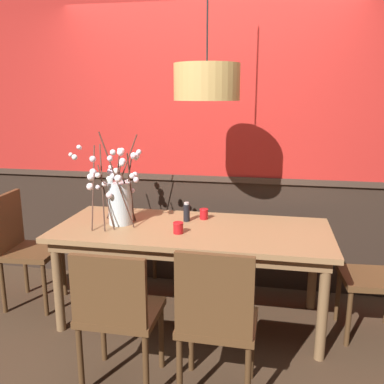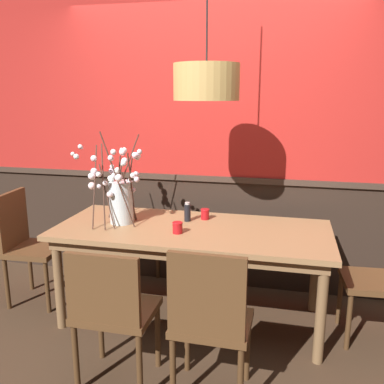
# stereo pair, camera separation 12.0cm
# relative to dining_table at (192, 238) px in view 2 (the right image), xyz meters

# --- Properties ---
(ground_plane) EXTENTS (24.00, 24.00, 0.00)m
(ground_plane) POSITION_rel_dining_table_xyz_m (0.00, 0.00, -0.68)
(ground_plane) COLOR #422D1E
(back_wall) EXTENTS (4.99, 0.14, 2.92)m
(back_wall) POSITION_rel_dining_table_xyz_m (0.00, 0.72, 0.77)
(back_wall) COLOR #2D2119
(back_wall) RESTS_ON ground
(dining_table) EXTENTS (2.07, 0.88, 0.76)m
(dining_table) POSITION_rel_dining_table_xyz_m (0.00, 0.00, 0.00)
(dining_table) COLOR #997047
(dining_table) RESTS_ON ground
(chair_far_side_left) EXTENTS (0.44, 0.43, 0.94)m
(chair_far_side_left) POSITION_rel_dining_table_xyz_m (-0.30, 0.88, -0.15)
(chair_far_side_left) COLOR brown
(chair_far_side_left) RESTS_ON ground
(chair_head_west_end) EXTENTS (0.44, 0.44, 0.96)m
(chair_head_west_end) POSITION_rel_dining_table_xyz_m (-1.43, -0.02, -0.14)
(chair_head_west_end) COLOR brown
(chair_head_west_end) RESTS_ON ground
(chair_near_side_right) EXTENTS (0.45, 0.39, 0.94)m
(chair_near_side_right) POSITION_rel_dining_table_xyz_m (0.30, -0.86, -0.15)
(chair_near_side_right) COLOR brown
(chair_near_side_right) RESTS_ON ground
(chair_near_side_left) EXTENTS (0.46, 0.40, 0.89)m
(chair_near_side_left) POSITION_rel_dining_table_xyz_m (-0.28, -0.87, -0.16)
(chair_near_side_left) COLOR brown
(chair_near_side_left) RESTS_ON ground
(vase_with_blossoms) EXTENTS (0.56, 0.50, 0.72)m
(vase_with_blossoms) POSITION_rel_dining_table_xyz_m (-0.58, -0.00, 0.29)
(vase_with_blossoms) COLOR silver
(vase_with_blossoms) RESTS_ON dining_table
(candle_holder_nearer_center) EXTENTS (0.08, 0.08, 0.08)m
(candle_holder_nearer_center) POSITION_rel_dining_table_xyz_m (-0.07, -0.15, 0.12)
(candle_holder_nearer_center) COLOR red
(candle_holder_nearer_center) RESTS_ON dining_table
(candle_holder_nearer_edge) EXTENTS (0.07, 0.07, 0.09)m
(candle_holder_nearer_edge) POSITION_rel_dining_table_xyz_m (0.05, 0.24, 0.12)
(candle_holder_nearer_edge) COLOR red
(candle_holder_nearer_edge) RESTS_ON dining_table
(condiment_bottle) EXTENTS (0.05, 0.05, 0.15)m
(condiment_bottle) POSITION_rel_dining_table_xyz_m (-0.07, 0.16, 0.15)
(condiment_bottle) COLOR black
(condiment_bottle) RESTS_ON dining_table
(pendant_lamp) EXTENTS (0.45, 0.45, 1.22)m
(pendant_lamp) POSITION_rel_dining_table_xyz_m (0.11, -0.05, 1.15)
(pendant_lamp) COLOR tan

